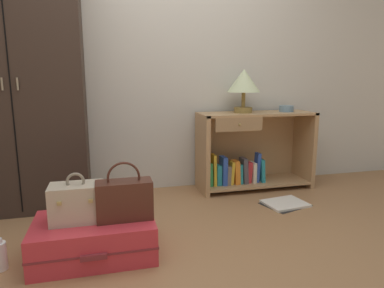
{
  "coord_description": "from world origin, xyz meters",
  "views": [
    {
      "loc": [
        -0.46,
        -1.74,
        1.05
      ],
      "look_at": [
        0.19,
        0.79,
        0.55
      ],
      "focal_mm": 32.0,
      "sensor_mm": 36.0,
      "label": 1
    }
  ],
  "objects": [
    {
      "name": "ground_plane",
      "position": [
        0.0,
        0.0,
        0.0
      ],
      "size": [
        9.0,
        9.0,
        0.0
      ],
      "primitive_type": "plane",
      "color": "#9E7047"
    },
    {
      "name": "back_wall",
      "position": [
        0.0,
        1.5,
        1.3
      ],
      "size": [
        6.4,
        0.1,
        2.6
      ],
      "primitive_type": "cube",
      "color": "beige",
      "rests_on": "ground_plane"
    },
    {
      "name": "wardrobe",
      "position": [
        -1.1,
        1.2,
        1.01
      ],
      "size": [
        0.99,
        0.47,
        2.03
      ],
      "color": "#33261E",
      "rests_on": "ground_plane"
    },
    {
      "name": "bookshelf",
      "position": [
        0.89,
        1.25,
        0.35
      ],
      "size": [
        1.1,
        0.4,
        0.74
      ],
      "color": "tan",
      "rests_on": "ground_plane"
    },
    {
      "name": "table_lamp",
      "position": [
        0.81,
        1.25,
        1.01
      ],
      "size": [
        0.31,
        0.31,
        0.4
      ],
      "color": "olive",
      "rests_on": "bookshelf"
    },
    {
      "name": "bowl",
      "position": [
        1.24,
        1.22,
        0.77
      ],
      "size": [
        0.14,
        0.14,
        0.06
      ],
      "primitive_type": "cylinder",
      "color": "slate",
      "rests_on": "bookshelf"
    },
    {
      "name": "suitcase_large",
      "position": [
        -0.55,
        0.26,
        0.11
      ],
      "size": [
        0.71,
        0.49,
        0.23
      ],
      "color": "#D1333D",
      "rests_on": "ground_plane"
    },
    {
      "name": "train_case",
      "position": [
        -0.64,
        0.26,
        0.34
      ],
      "size": [
        0.3,
        0.19,
        0.29
      ],
      "color": "#B7A88E",
      "rests_on": "suitcase_large"
    },
    {
      "name": "handbag",
      "position": [
        -0.37,
        0.22,
        0.35
      ],
      "size": [
        0.33,
        0.14,
        0.35
      ],
      "color": "#472319",
      "rests_on": "suitcase_large"
    },
    {
      "name": "open_book_on_floor",
      "position": [
        0.99,
        0.73,
        0.01
      ],
      "size": [
        0.42,
        0.38,
        0.02
      ],
      "color": "white",
      "rests_on": "ground_plane"
    }
  ]
}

